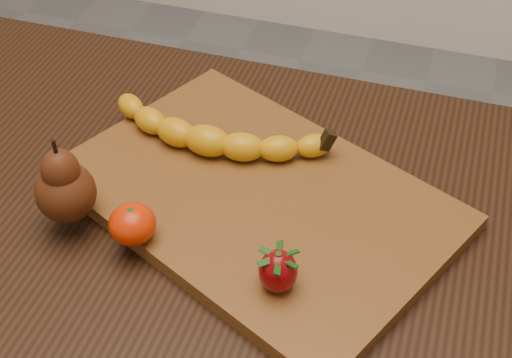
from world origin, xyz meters
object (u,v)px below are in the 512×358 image
(table, at_px, (173,270))
(cutting_board, at_px, (256,198))
(pear, at_px, (63,180))
(mandarin, at_px, (132,224))

(table, distance_m, cutting_board, 0.15)
(pear, bearing_deg, mandarin, -7.94)
(pear, bearing_deg, cutting_board, 27.92)
(mandarin, bearing_deg, table, 79.50)
(table, bearing_deg, cutting_board, 29.50)
(table, xyz_separation_m, mandarin, (-0.01, -0.06, 0.14))
(mandarin, bearing_deg, pear, 172.06)
(cutting_board, bearing_deg, table, -125.74)
(table, height_order, cutting_board, cutting_board)
(cutting_board, bearing_deg, pear, -127.32)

